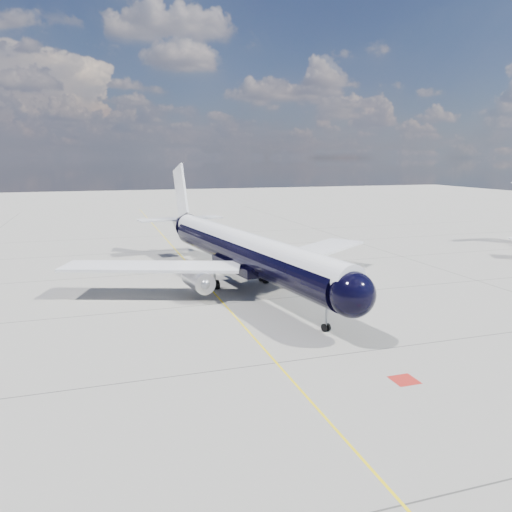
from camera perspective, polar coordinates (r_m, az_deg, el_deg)
The scene contains 4 objects.
ground at distance 67.59m, azimuth -7.87°, elevation -0.77°, with size 320.00×320.00×0.00m, color gray.
taxiway_centerline at distance 62.78m, azimuth -7.08°, elevation -1.67°, with size 0.16×160.00×0.01m, color yellow.
red_marking at distance 33.90m, azimuth 16.58°, elevation -13.43°, with size 1.60×1.60×0.01m, color maroon.
main_airliner at distance 54.32m, azimuth -1.84°, elevation 0.80°, with size 37.01×45.45×13.16m.
Camera 1 is at (-11.15, -35.22, 13.83)m, focal length 35.00 mm.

